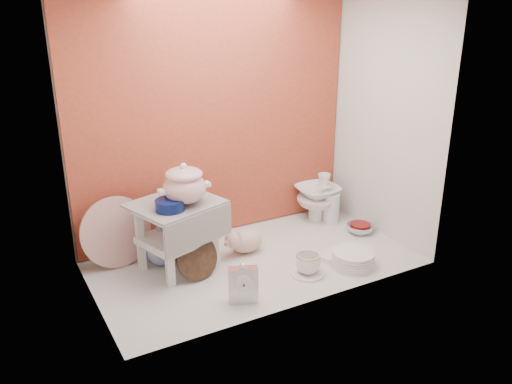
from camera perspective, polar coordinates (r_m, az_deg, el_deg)
ground at (r=3.08m, az=-0.15°, el=-7.51°), size 1.80×1.80×0.00m
niche_shell at (r=2.92m, az=-1.89°, el=10.31°), size 1.86×1.03×1.53m
step_stool at (r=2.97m, az=-8.44°, el=-4.62°), size 0.54×0.50×0.39m
soup_tureen at (r=2.82m, az=-7.68°, el=0.88°), size 0.28×0.28×0.23m
cobalt_bowl at (r=2.79m, az=-9.22°, el=-1.38°), size 0.18×0.18×0.06m
floral_platter at (r=3.08m, az=-14.76°, el=-4.17°), size 0.41×0.14×0.40m
blue_white_vase at (r=3.09m, az=-10.02°, el=-5.08°), size 0.27×0.27×0.26m
lacquer_tray at (r=2.89m, az=-6.35°, el=-6.96°), size 0.27×0.17×0.24m
mantel_clock at (r=2.66m, az=-1.38°, el=-9.75°), size 0.15×0.10×0.21m
plush_pig at (r=3.16m, az=-1.05°, el=-5.20°), size 0.29×0.23×0.16m
teacup_saucer at (r=2.97m, az=5.55°, el=-8.67°), size 0.24×0.24×0.01m
gold_rim_teacup at (r=2.94m, az=5.59°, el=-7.63°), size 0.18×0.18×0.11m
lattice_dish at (r=3.15m, az=9.39°, el=-6.89°), size 0.28×0.28×0.03m
dinner_plate_stack at (r=3.07m, az=10.37°, el=-7.05°), size 0.30×0.30×0.09m
crystal_bowl at (r=3.49m, az=11.09°, el=-3.86°), size 0.20×0.20×0.06m
clear_glass_vase at (r=3.58m, az=8.08°, el=-1.74°), size 0.12×0.12×0.21m
porcelain_tower at (r=3.60m, az=6.61°, el=-0.53°), size 0.34×0.34×0.32m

